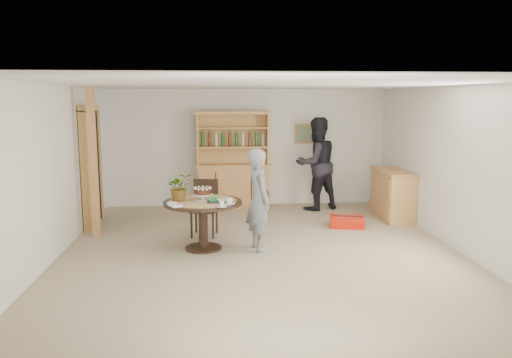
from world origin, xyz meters
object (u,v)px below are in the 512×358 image
Objects in this scene: teen_boy at (259,200)px; dining_chair at (205,204)px; adult_person at (316,164)px; red_suitcase at (347,221)px; hutch at (233,175)px; sideboard at (393,194)px; dining_table at (203,211)px.

dining_chair is at bearing 28.67° from teen_boy.
red_suitcase is (0.27, -1.51, -0.86)m from adult_person.
hutch is at bearing 148.12° from red_suitcase.
teen_boy is 0.81× the size of adult_person.
hutch reaches higher than red_suitcase.
dining_chair reaches higher than red_suitcase.
hutch reaches higher than adult_person.
dining_chair is (-0.56, -2.14, -0.15)m from hutch.
teen_boy is (0.84, -0.93, 0.25)m from dining_chair.
sideboard is 1.33× the size of dining_chair.
hutch is 2.16× the size of dining_chair.
dining_table is 1.27× the size of dining_chair.
teen_boy reaches higher than red_suitcase.
dining_table is 3.51m from adult_person.
adult_person is (1.44, 2.74, 0.18)m from teen_boy.
red_suitcase is at bearing -150.16° from sideboard.
dining_table reaches higher than red_suitcase.
red_suitcase is (-1.05, -0.60, -0.37)m from sideboard.
teen_boy is at bearing -84.83° from hutch.
dining_chair is 2.60m from red_suitcase.
sideboard is 0.66× the size of adult_person.
adult_person is at bearing 48.54° from dining_chair.
sideboard is at bearing 25.58° from dining_table.
teen_boy is at bearing -146.49° from sideboard.
dining_chair reaches higher than dining_table.
adult_person is at bearing -41.09° from teen_boy.
teen_boy reaches higher than sideboard.
dining_chair is at bearing -104.61° from hutch.
dining_table is 0.62× the size of adult_person.
dining_table is 1.80× the size of red_suitcase.
sideboard is at bearing 123.37° from adult_person.
sideboard is 1.89× the size of red_suitcase.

